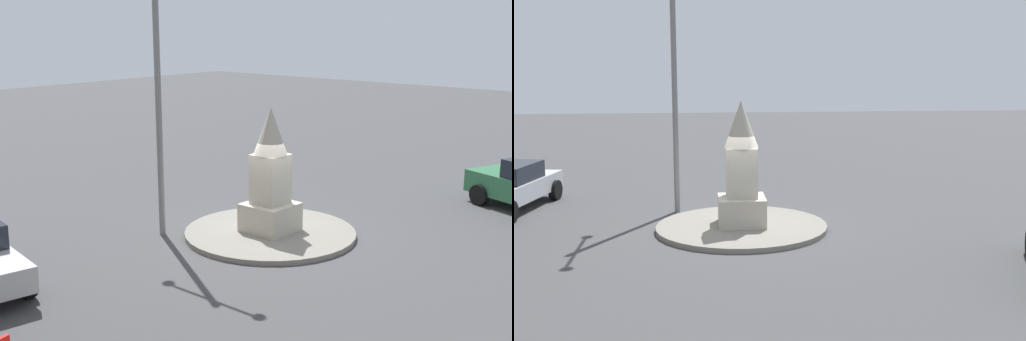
# 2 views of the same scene
# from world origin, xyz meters

# --- Properties ---
(ground_plane) EXTENTS (80.00, 80.00, 0.00)m
(ground_plane) POSITION_xyz_m (0.00, 0.00, 0.00)
(ground_plane) COLOR #424244
(traffic_island) EXTENTS (4.53, 4.53, 0.13)m
(traffic_island) POSITION_xyz_m (0.00, 0.00, 0.07)
(traffic_island) COLOR gray
(traffic_island) RESTS_ON ground
(monument) EXTENTS (1.23, 1.23, 3.29)m
(monument) POSITION_xyz_m (0.00, 0.00, 1.56)
(monument) COLOR #B2AA99
(monument) RESTS_ON traffic_island
(streetlamp) EXTENTS (2.85, 0.28, 7.58)m
(streetlamp) POSITION_xyz_m (2.25, 1.78, 4.56)
(streetlamp) COLOR slate
(streetlamp) RESTS_ON ground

